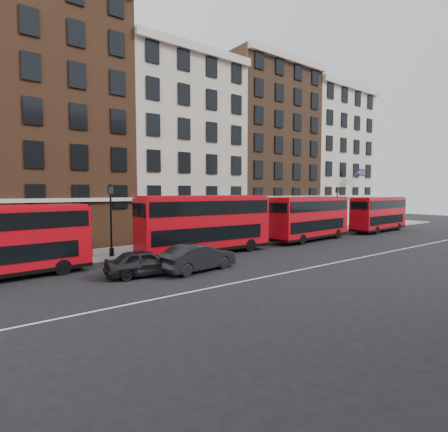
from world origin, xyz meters
TOP-DOWN VIEW (x-y plane):
  - ground at (0.00, 0.00)m, footprint 120.00×120.00m
  - pavement at (0.00, 10.50)m, footprint 80.00×5.00m
  - kerb at (0.00, 8.00)m, footprint 80.00×0.30m
  - road_centre_line at (0.00, -2.00)m, footprint 70.00×0.12m
  - building_terrace at (-0.31, 17.88)m, footprint 64.00×11.95m
  - bus_b at (-3.75, 6.19)m, footprint 10.97×3.00m
  - bus_c at (8.77, 6.18)m, footprint 10.54×3.49m
  - bus_d at (21.62, 6.18)m, footprint 10.16×3.20m
  - car_rear at (-10.54, 2.39)m, footprint 4.73×2.48m
  - car_front at (-7.41, 1.63)m, footprint 5.30×2.52m
  - lamp_post_left at (-10.21, 8.91)m, footprint 0.44×0.44m
  - lamp_post_right at (16.80, 8.75)m, footprint 0.44×0.44m
  - traffic_light at (25.43, 8.37)m, footprint 0.25×0.45m
  - iron_railings at (0.00, 12.70)m, footprint 6.60×0.06m

SIDE VIEW (x-z plane):
  - ground at x=0.00m, z-range 0.00..0.00m
  - road_centre_line at x=0.00m, z-range 0.00..0.01m
  - pavement at x=0.00m, z-range 0.00..0.15m
  - kerb at x=0.00m, z-range 0.00..0.16m
  - iron_railings at x=0.00m, z-range 0.15..1.15m
  - car_rear at x=-10.54m, z-range 0.00..1.53m
  - car_front at x=-7.41m, z-range 0.00..1.68m
  - bus_d at x=21.62m, z-range 0.15..4.35m
  - bus_c at x=8.77m, z-range 0.16..4.51m
  - traffic_light at x=25.43m, z-range 0.81..4.08m
  - bus_b at x=-3.75m, z-range 0.17..4.74m
  - lamp_post_left at x=-10.21m, z-range 0.42..5.74m
  - lamp_post_right at x=16.80m, z-range 0.42..5.74m
  - building_terrace at x=-0.31m, z-range -0.76..21.24m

